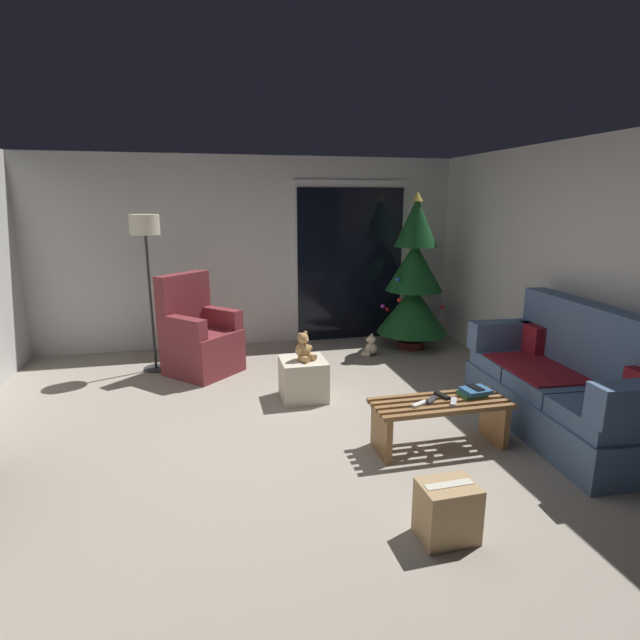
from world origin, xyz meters
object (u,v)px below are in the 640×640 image
object	(u,v)px
teddy_bear_honey	(304,348)
teddy_bear_cream_by_tree	(370,347)
book_stack	(474,392)
floor_lamp	(146,240)
remote_black	(442,396)
cardboard_box_taped_mid_floor	(447,511)
coffee_table	(440,416)
remote_graphite	(431,400)
ottoman	(303,379)
remote_silver	(454,402)
christmas_tree	(414,282)
cell_phone	(476,388)
remote_white	(420,404)
armchair	(199,338)
couch	(566,386)

from	to	relation	value
teddy_bear_honey	teddy_bear_cream_by_tree	size ratio (longest dim) A/B	1.00
book_stack	floor_lamp	size ratio (longest dim) A/B	0.14
remote_black	cardboard_box_taped_mid_floor	size ratio (longest dim) A/B	0.45
cardboard_box_taped_mid_floor	remote_black	bearing A→B (deg)	65.44
teddy_bear_honey	teddy_bear_cream_by_tree	world-z (taller)	teddy_bear_honey
coffee_table	remote_graphite	distance (m)	0.16
remote_black	floor_lamp	distance (m)	3.59
floor_lamp	ottoman	world-z (taller)	floor_lamp
coffee_table	cardboard_box_taped_mid_floor	distance (m)	1.13
coffee_table	remote_silver	xyz separation A→B (m)	(0.08, -0.06, 0.14)
remote_graphite	ottoman	xyz separation A→B (m)	(-0.78, 1.23, -0.20)
coffee_table	teddy_bear_honey	bearing A→B (deg)	124.79
cardboard_box_taped_mid_floor	teddy_bear_cream_by_tree	bearing A→B (deg)	78.50
christmas_tree	ottoman	xyz separation A→B (m)	(-1.75, -1.38, -0.70)
coffee_table	cardboard_box_taped_mid_floor	world-z (taller)	coffee_table
floor_lamp	teddy_bear_cream_by_tree	world-z (taller)	floor_lamp
cell_phone	cardboard_box_taped_mid_floor	bearing A→B (deg)	-135.64
remote_black	cell_phone	world-z (taller)	cell_phone
coffee_table	remote_silver	world-z (taller)	remote_silver
remote_white	coffee_table	bearing A→B (deg)	-104.04
remote_white	christmas_tree	xyz separation A→B (m)	(1.09, 2.67, 0.50)
remote_white	teddy_bear_honey	bearing A→B (deg)	1.31
remote_black	teddy_bear_honey	distance (m)	1.47
coffee_table	remote_black	size ratio (longest dim) A/B	7.05
christmas_tree	armchair	size ratio (longest dim) A/B	1.81
ottoman	remote_white	bearing A→B (deg)	-62.57
cardboard_box_taped_mid_floor	coffee_table	bearing A→B (deg)	66.00
book_stack	floor_lamp	distance (m)	3.79
remote_black	ottoman	size ratio (longest dim) A/B	0.35
remote_graphite	christmas_tree	size ratio (longest dim) A/B	0.08
christmas_tree	floor_lamp	bearing A→B (deg)	-177.59
coffee_table	remote_black	bearing A→B (deg)	58.48
armchair	ottoman	size ratio (longest dim) A/B	2.57
christmas_tree	coffee_table	bearing A→B (deg)	-108.75
remote_silver	floor_lamp	xyz separation A→B (m)	(-2.45, 2.55, 1.10)
couch	ottoman	xyz separation A→B (m)	(-2.04, 1.20, -0.20)
couch	cardboard_box_taped_mid_floor	world-z (taller)	couch
coffee_table	cell_phone	world-z (taller)	cell_phone
book_stack	teddy_bear_cream_by_tree	size ratio (longest dim) A/B	0.85
cell_phone	remote_silver	bearing A→B (deg)	-166.50
armchair	floor_lamp	xyz separation A→B (m)	(-0.51, 0.20, 1.10)
remote_silver	christmas_tree	world-z (taller)	christmas_tree
christmas_tree	armchair	world-z (taller)	christmas_tree
coffee_table	ottoman	bearing A→B (deg)	124.79
teddy_bear_honey	coffee_table	bearing A→B (deg)	-55.21
cell_phone	floor_lamp	world-z (taller)	floor_lamp
couch	coffee_table	size ratio (longest dim) A/B	1.80
cell_phone	armchair	bearing A→B (deg)	124.78
floor_lamp	teddy_bear_honey	xyz separation A→B (m)	(1.52, -1.25, -0.98)
remote_white	teddy_bear_cream_by_tree	bearing A→B (deg)	-36.21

